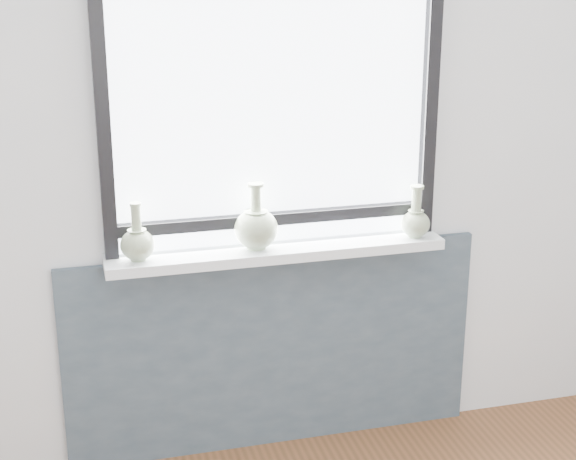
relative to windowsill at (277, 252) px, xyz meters
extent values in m
cube|color=silver|center=(0.00, 0.10, 0.42)|extent=(3.60, 0.02, 2.60)
cube|color=#465460|center=(0.00, 0.07, -0.45)|extent=(1.70, 0.03, 0.86)
cube|color=white|center=(0.00, 0.00, 0.00)|extent=(1.32, 0.18, 0.04)
cube|color=black|center=(-0.62, 0.05, 0.55)|extent=(0.05, 0.06, 1.05)
cube|color=black|center=(0.62, 0.05, 0.55)|extent=(0.05, 0.06, 1.05)
cube|color=black|center=(0.00, 0.05, 0.12)|extent=(1.20, 0.05, 0.04)
cube|color=white|center=(0.00, 0.08, 0.52)|extent=(1.20, 0.01, 1.00)
cylinder|color=#9FB18B|center=(-0.53, -0.01, 0.02)|extent=(0.06, 0.06, 0.01)
ellipsoid|color=#9FB18B|center=(-0.53, -0.01, 0.08)|extent=(0.13, 0.13, 0.12)
cone|color=#9FB18B|center=(-0.53, -0.01, 0.12)|extent=(0.07, 0.07, 0.03)
cylinder|color=#9FB18B|center=(-0.53, -0.01, 0.17)|extent=(0.04, 0.04, 0.11)
cylinder|color=#9FB18B|center=(-0.53, -0.01, 0.23)|extent=(0.04, 0.04, 0.01)
cylinder|color=#9FB18B|center=(-0.08, 0.01, 0.02)|extent=(0.08, 0.08, 0.01)
ellipsoid|color=#9FB18B|center=(-0.08, 0.01, 0.10)|extent=(0.17, 0.17, 0.15)
cone|color=#9FB18B|center=(-0.08, 0.01, 0.16)|extent=(0.09, 0.09, 0.03)
cylinder|color=#9FB18B|center=(-0.08, 0.01, 0.21)|extent=(0.04, 0.04, 0.12)
cylinder|color=#9FB18B|center=(-0.08, 0.01, 0.27)|extent=(0.06, 0.06, 0.01)
cylinder|color=#9FB18B|center=(0.56, -0.02, 0.02)|extent=(0.05, 0.05, 0.01)
ellipsoid|color=#9FB18B|center=(0.56, -0.02, 0.07)|extent=(0.12, 0.12, 0.11)
cone|color=#9FB18B|center=(0.56, -0.02, 0.11)|extent=(0.06, 0.06, 0.03)
cylinder|color=#9FB18B|center=(0.56, -0.02, 0.16)|extent=(0.04, 0.04, 0.11)
cylinder|color=#9FB18B|center=(0.56, -0.02, 0.22)|extent=(0.05, 0.05, 0.01)
camera|label=1|loc=(-0.78, -3.11, 1.16)|focal=55.00mm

